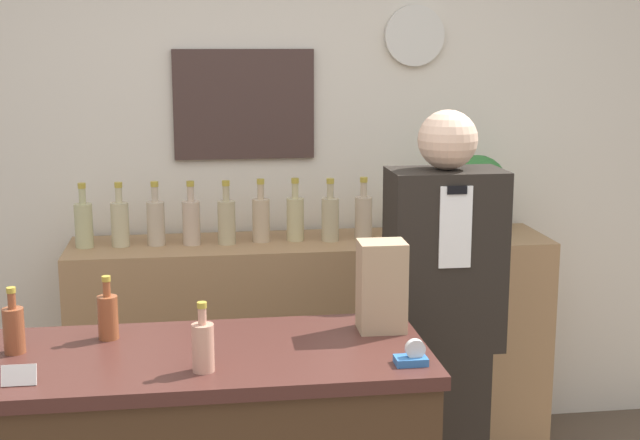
% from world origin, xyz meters
% --- Properties ---
extents(back_wall, '(5.20, 0.09, 2.70)m').
position_xyz_m(back_wall, '(0.00, 2.00, 1.35)').
color(back_wall, beige).
rests_on(back_wall, ground_plane).
extents(back_shelf, '(2.10, 0.45, 1.00)m').
position_xyz_m(back_shelf, '(0.15, 1.72, 0.50)').
color(back_shelf, '#9E754C').
rests_on(back_shelf, ground_plane).
extents(shopkeeper, '(0.41, 0.26, 1.62)m').
position_xyz_m(shopkeeper, '(0.54, 0.99, 0.81)').
color(shopkeeper, black).
rests_on(shopkeeper, ground_plane).
extents(potted_plant, '(0.27, 0.27, 0.36)m').
position_xyz_m(potted_plant, '(0.89, 1.74, 1.20)').
color(potted_plant, '#9E998E').
rests_on(potted_plant, back_shelf).
extents(paper_bag, '(0.15, 0.12, 0.28)m').
position_xyz_m(paper_bag, '(0.21, 0.56, 1.12)').
color(paper_bag, tan).
rests_on(paper_bag, display_counter).
extents(tape_dispenser, '(0.09, 0.06, 0.07)m').
position_xyz_m(tape_dispenser, '(0.23, 0.25, 1.00)').
color(tape_dispenser, '#2D66A8').
rests_on(tape_dispenser, display_counter).
extents(price_card_left, '(0.09, 0.02, 0.06)m').
position_xyz_m(price_card_left, '(-0.83, 0.24, 1.00)').
color(price_card_left, white).
rests_on(price_card_left, display_counter).
extents(counter_bottle_0, '(0.06, 0.06, 0.20)m').
position_xyz_m(counter_bottle_0, '(-0.88, 0.50, 1.05)').
color(counter_bottle_0, brown).
rests_on(counter_bottle_0, display_counter).
extents(counter_bottle_1, '(0.06, 0.06, 0.20)m').
position_xyz_m(counter_bottle_1, '(-0.63, 0.59, 1.05)').
color(counter_bottle_1, brown).
rests_on(counter_bottle_1, display_counter).
extents(counter_bottle_2, '(0.06, 0.06, 0.20)m').
position_xyz_m(counter_bottle_2, '(-0.34, 0.28, 1.05)').
color(counter_bottle_2, tan).
rests_on(counter_bottle_2, display_counter).
extents(shelf_bottle_0, '(0.08, 0.08, 0.28)m').
position_xyz_m(shelf_bottle_0, '(-0.82, 1.72, 1.11)').
color(shelf_bottle_0, tan).
rests_on(shelf_bottle_0, back_shelf).
extents(shelf_bottle_1, '(0.08, 0.08, 0.28)m').
position_xyz_m(shelf_bottle_1, '(-0.67, 1.72, 1.11)').
color(shelf_bottle_1, tan).
rests_on(shelf_bottle_1, back_shelf).
extents(shelf_bottle_2, '(0.08, 0.08, 0.28)m').
position_xyz_m(shelf_bottle_2, '(-0.52, 1.72, 1.11)').
color(shelf_bottle_2, tan).
rests_on(shelf_bottle_2, back_shelf).
extents(shelf_bottle_3, '(0.08, 0.08, 0.28)m').
position_xyz_m(shelf_bottle_3, '(-0.37, 1.71, 1.11)').
color(shelf_bottle_3, tan).
rests_on(shelf_bottle_3, back_shelf).
extents(shelf_bottle_4, '(0.08, 0.08, 0.28)m').
position_xyz_m(shelf_bottle_4, '(-0.23, 1.70, 1.11)').
color(shelf_bottle_4, tan).
rests_on(shelf_bottle_4, back_shelf).
extents(shelf_bottle_5, '(0.08, 0.08, 0.28)m').
position_xyz_m(shelf_bottle_5, '(-0.08, 1.72, 1.11)').
color(shelf_bottle_5, tan).
rests_on(shelf_bottle_5, back_shelf).
extents(shelf_bottle_6, '(0.08, 0.08, 0.28)m').
position_xyz_m(shelf_bottle_6, '(0.07, 1.73, 1.11)').
color(shelf_bottle_6, tan).
rests_on(shelf_bottle_6, back_shelf).
extents(shelf_bottle_7, '(0.08, 0.08, 0.28)m').
position_xyz_m(shelf_bottle_7, '(0.22, 1.70, 1.11)').
color(shelf_bottle_7, tan).
rests_on(shelf_bottle_7, back_shelf).
extents(shelf_bottle_8, '(0.08, 0.08, 0.28)m').
position_xyz_m(shelf_bottle_8, '(0.37, 1.71, 1.11)').
color(shelf_bottle_8, tan).
rests_on(shelf_bottle_8, back_shelf).
extents(shelf_bottle_9, '(0.08, 0.08, 0.28)m').
position_xyz_m(shelf_bottle_9, '(0.52, 1.72, 1.11)').
color(shelf_bottle_9, tan).
rests_on(shelf_bottle_9, back_shelf).
extents(shelf_bottle_10, '(0.08, 0.08, 0.28)m').
position_xyz_m(shelf_bottle_10, '(0.67, 1.71, 1.11)').
color(shelf_bottle_10, tan).
rests_on(shelf_bottle_10, back_shelf).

